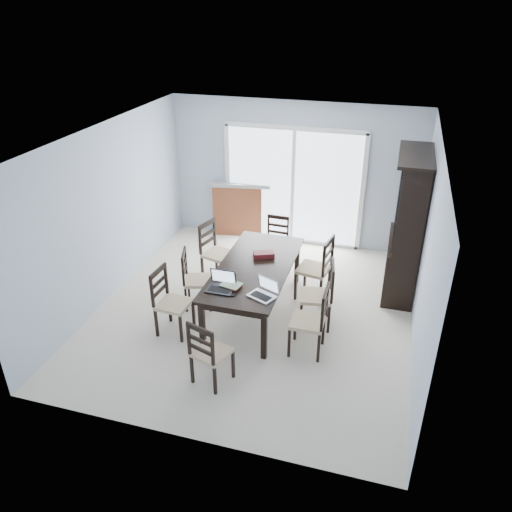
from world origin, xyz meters
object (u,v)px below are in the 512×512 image
object	(u,v)px
laptop_dark	(220,286)
china_hutch	(407,227)
chair_left_near	(167,294)
cell_phone	(230,295)
chair_right_near	(315,314)
hot_tub	(268,195)
game_box	(264,255)
laptop_silver	(262,293)
chair_end_near	(207,348)
chair_end_far	(276,236)
chair_left_far	(213,245)
dining_table	(254,271)
chair_left_mid	(192,273)
chair_right_mid	(324,288)
chair_right_far	(320,262)

from	to	relation	value
laptop_dark	china_hutch	bearing A→B (deg)	40.78
chair_left_near	cell_phone	size ratio (longest dim) A/B	8.91
chair_right_near	china_hutch	bearing A→B (deg)	-27.94
laptop_dark	hot_tub	distance (m)	4.11
game_box	laptop_silver	bearing A→B (deg)	-75.94
chair_end_near	game_box	xyz separation A→B (m)	(0.14, 1.98, 0.24)
game_box	chair_right_near	bearing A→B (deg)	-46.60
china_hutch	chair_end_far	distance (m)	2.15
chair_left_far	chair_right_near	distance (m)	2.41
cell_phone	china_hutch	bearing A→B (deg)	39.05
dining_table	chair_right_near	size ratio (longest dim) A/B	1.96
china_hutch	chair_left_far	bearing A→B (deg)	-170.53
laptop_dark	game_box	xyz separation A→B (m)	(0.30, 1.05, -0.02)
chair_left_mid	laptop_dark	xyz separation A→B (m)	(0.67, -0.63, 0.26)
chair_right_mid	chair_right_far	bearing A→B (deg)	3.95
chair_left_near	chair_end_far	distance (m)	2.46
chair_right_near	chair_right_mid	distance (m)	0.64
chair_left_far	chair_right_far	bearing A→B (deg)	101.68
chair_right_mid	cell_phone	bearing A→B (deg)	115.12
chair_left_near	chair_right_near	xyz separation A→B (m)	(2.01, 0.09, 0.01)
cell_phone	chair_left_near	bearing A→B (deg)	173.08
laptop_dark	game_box	distance (m)	1.10
china_hutch	chair_right_mid	size ratio (longest dim) A/B	1.95
cell_phone	chair_right_near	bearing A→B (deg)	0.74
dining_table	chair_end_near	distance (m)	1.67
chair_left_far	game_box	distance (m)	1.08
chair_end_far	hot_tub	xyz separation A→B (m)	(-0.64, 1.86, -0.01)
chair_left_mid	cell_phone	xyz separation A→B (m)	(0.83, -0.71, 0.20)
chair_end_near	laptop_dark	bearing A→B (deg)	118.23
dining_table	cell_phone	world-z (taller)	cell_phone
chair_right_near	laptop_dark	distance (m)	1.28
game_box	chair_right_mid	bearing A→B (deg)	-21.36
chair_left_mid	chair_right_mid	size ratio (longest dim) A/B	0.93
chair_right_mid	laptop_dark	distance (m)	1.45
chair_right_far	china_hutch	bearing A→B (deg)	-52.13
laptop_silver	hot_tub	bearing A→B (deg)	127.59
chair_right_far	laptop_dark	distance (m)	1.75
dining_table	china_hutch	bearing A→B (deg)	31.71
chair_left_mid	chair_left_near	bearing A→B (deg)	-23.38
chair_left_far	chair_right_near	xyz separation A→B (m)	(1.92, -1.46, -0.00)
chair_end_far	cell_phone	distance (m)	2.31
chair_left_mid	chair_left_far	distance (m)	0.87
cell_phone	game_box	size ratio (longest dim) A/B	0.41
chair_left_near	laptop_silver	bearing A→B (deg)	96.13
chair_end_near	laptop_dark	world-z (taller)	chair_end_near
china_hutch	cell_phone	size ratio (longest dim) A/B	17.80
laptop_silver	game_box	distance (m)	1.09
dining_table	chair_left_near	size ratio (longest dim) A/B	2.00
chair_right_mid	game_box	xyz separation A→B (m)	(-0.96, 0.37, 0.19)
chair_right_far	laptop_silver	xyz separation A→B (m)	(-0.53, -1.36, 0.18)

